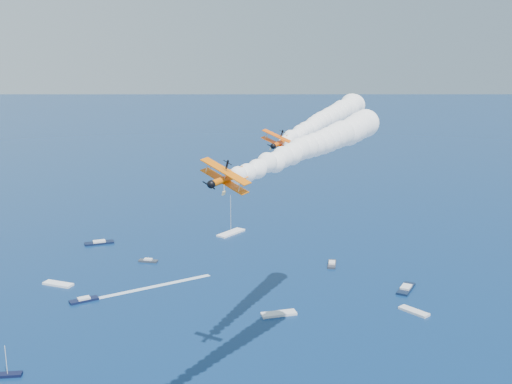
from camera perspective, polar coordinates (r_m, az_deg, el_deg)
biplane_lead at (r=120.48m, az=2.22°, el=4.59°), size 9.94×11.02×7.51m
biplane_trail at (r=94.32m, az=-2.82°, el=1.24°), size 10.34×12.09×8.65m
smoke_trail_lead at (r=143.28m, az=6.40°, el=6.67°), size 52.21×42.65×9.73m
smoke_trail_trail at (r=114.18m, az=5.17°, el=4.28°), size 51.61×30.70×9.73m
spectator_boats at (r=198.61m, az=-19.87°, el=-9.53°), size 203.23×179.63×0.70m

